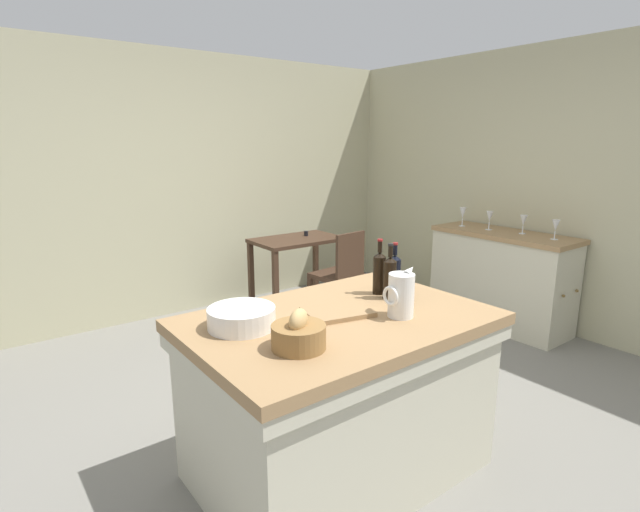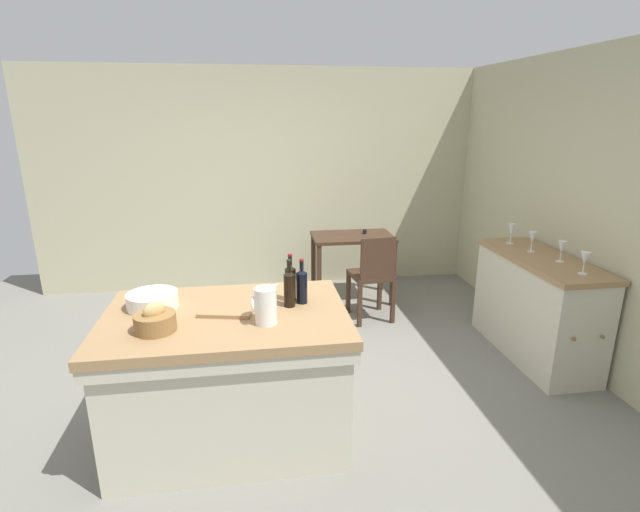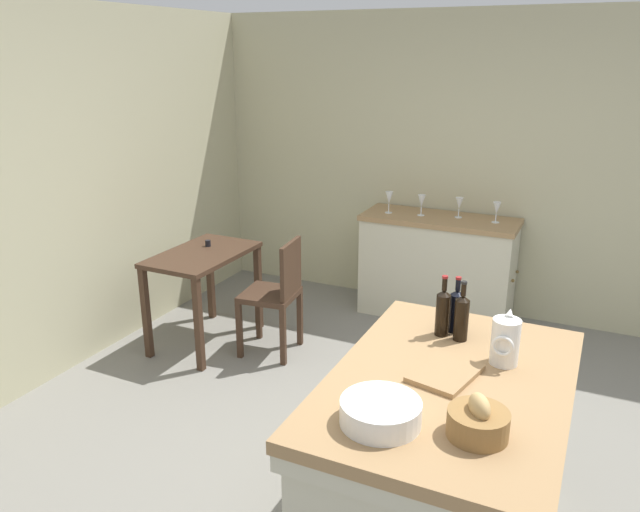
# 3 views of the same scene
# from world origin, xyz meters

# --- Properties ---
(ground_plane) EXTENTS (6.76, 6.76, 0.00)m
(ground_plane) POSITION_xyz_m (0.00, 0.00, 0.00)
(ground_plane) COLOR slate
(wall_back) EXTENTS (5.32, 0.12, 2.60)m
(wall_back) POSITION_xyz_m (0.00, 2.60, 1.30)
(wall_back) COLOR #B7B28E
(wall_back) RESTS_ON ground
(wall_right) EXTENTS (0.12, 5.20, 2.60)m
(wall_right) POSITION_xyz_m (2.60, 0.00, 1.30)
(wall_right) COLOR #B7B28E
(wall_right) RESTS_ON ground
(island_table) EXTENTS (1.51, 1.02, 0.88)m
(island_table) POSITION_xyz_m (-0.36, -0.40, 0.48)
(island_table) COLOR #99754C
(island_table) RESTS_ON ground
(side_cabinet) EXTENTS (0.52, 1.34, 0.91)m
(side_cabinet) POSITION_xyz_m (2.26, 0.34, 0.46)
(side_cabinet) COLOR #99754C
(side_cabinet) RESTS_ON ground
(writing_desk) EXTENTS (0.91, 0.57, 0.82)m
(writing_desk) POSITION_xyz_m (0.95, 1.88, 0.64)
(writing_desk) COLOR #3D281C
(writing_desk) RESTS_ON ground
(wooden_chair) EXTENTS (0.44, 0.44, 0.92)m
(wooden_chair) POSITION_xyz_m (1.03, 1.26, 0.50)
(wooden_chair) COLOR #3D281C
(wooden_chair) RESTS_ON ground
(pitcher) EXTENTS (0.17, 0.13, 0.26)m
(pitcher) POSITION_xyz_m (-0.12, -0.59, 1.00)
(pitcher) COLOR white
(pitcher) RESTS_ON island_table
(wash_bowl) EXTENTS (0.32, 0.32, 0.10)m
(wash_bowl) POSITION_xyz_m (-0.82, -0.24, 0.93)
(wash_bowl) COLOR white
(wash_bowl) RESTS_ON island_table
(bread_basket) EXTENTS (0.23, 0.23, 0.18)m
(bread_basket) POSITION_xyz_m (-0.74, -0.60, 0.94)
(bread_basket) COLOR olive
(bread_basket) RESTS_ON island_table
(cutting_board) EXTENTS (0.37, 0.31, 0.02)m
(cutting_board) POSITION_xyz_m (-0.35, -0.38, 0.89)
(cutting_board) COLOR #99754C
(cutting_board) RESTS_ON island_table
(wine_bottle_dark) EXTENTS (0.07, 0.07, 0.30)m
(wine_bottle_dark) POSITION_xyz_m (0.13, -0.30, 1.00)
(wine_bottle_dark) COLOR black
(wine_bottle_dark) RESTS_ON island_table
(wine_bottle_amber) EXTENTS (0.07, 0.07, 0.32)m
(wine_bottle_amber) POSITION_xyz_m (0.06, -0.25, 1.01)
(wine_bottle_amber) COLOR black
(wine_bottle_amber) RESTS_ON island_table
(wine_bottle_green) EXTENTS (0.07, 0.07, 0.31)m
(wine_bottle_green) POSITION_xyz_m (0.04, -0.35, 1.01)
(wine_bottle_green) COLOR black
(wine_bottle_green) RESTS_ON island_table
(wine_glass_far_left) EXTENTS (0.07, 0.07, 0.17)m
(wine_glass_far_left) POSITION_xyz_m (2.29, -0.12, 1.03)
(wine_glass_far_left) COLOR white
(wine_glass_far_left) RESTS_ON side_cabinet
(wine_glass_left) EXTENTS (0.07, 0.07, 0.17)m
(wine_glass_left) POSITION_xyz_m (2.32, 0.20, 1.03)
(wine_glass_left) COLOR white
(wine_glass_left) RESTS_ON side_cabinet
(wine_glass_middle) EXTENTS (0.07, 0.07, 0.18)m
(wine_glass_middle) POSITION_xyz_m (2.25, 0.50, 1.03)
(wine_glass_middle) COLOR white
(wine_glass_middle) RESTS_ON side_cabinet
(wine_glass_right) EXTENTS (0.07, 0.07, 0.19)m
(wine_glass_right) POSITION_xyz_m (2.21, 0.79, 1.04)
(wine_glass_right) COLOR white
(wine_glass_right) RESTS_ON side_cabinet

